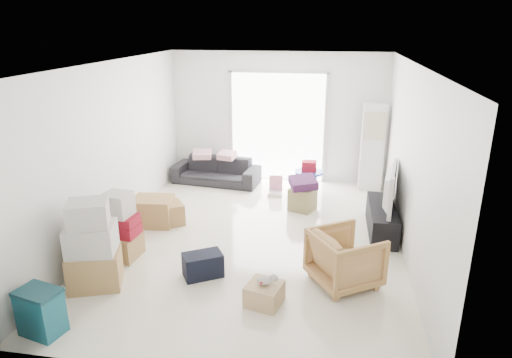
{
  "coord_description": "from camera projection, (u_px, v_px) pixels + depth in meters",
  "views": [
    {
      "loc": [
        1.09,
        -6.42,
        3.24
      ],
      "look_at": [
        -0.0,
        0.2,
        0.93
      ],
      "focal_mm": 32.0,
      "sensor_mm": 36.0,
      "label": 1
    }
  ],
  "objects": [
    {
      "name": "sofa",
      "position": [
        216.0,
        167.0,
        9.62
      ],
      "size": [
        1.87,
        0.75,
        0.71
      ],
      "primitive_type": "imported",
      "rotation": [
        0.0,
        0.0,
        -0.12
      ],
      "color": "#222227",
      "rests_on": "room_shell"
    },
    {
      "name": "armchair",
      "position": [
        345.0,
        256.0,
        5.86
      ],
      "size": [
        1.04,
        1.05,
        0.8
      ],
      "primitive_type": "imported",
      "rotation": [
        0.0,
        0.0,
        2.14
      ],
      "color": "tan",
      "rests_on": "room_shell"
    },
    {
      "name": "pillow_left",
      "position": [
        202.0,
        147.0,
        9.52
      ],
      "size": [
        0.45,
        0.39,
        0.13
      ],
      "primitive_type": "cube",
      "rotation": [
        0.0,
        0.0,
        0.21
      ],
      "color": "#C28D98",
      "rests_on": "sofa"
    },
    {
      "name": "box_stack_b",
      "position": [
        120.0,
        230.0,
        6.53
      ],
      "size": [
        0.56,
        0.53,
        0.99
      ],
      "rotation": [
        0.0,
        0.0,
        -0.13
      ],
      "color": "#A8814C",
      "rests_on": "room_shell"
    },
    {
      "name": "duffel_bag",
      "position": [
        203.0,
        265.0,
        6.11
      ],
      "size": [
        0.6,
        0.52,
        0.33
      ],
      "primitive_type": "cube",
      "rotation": [
        0.0,
        0.0,
        0.53
      ],
      "color": "black",
      "rests_on": "room_shell"
    },
    {
      "name": "storage_bins",
      "position": [
        41.0,
        312.0,
        4.95
      ],
      "size": [
        0.53,
        0.43,
        0.54
      ],
      "rotation": [
        0.0,
        0.0,
        -0.25
      ],
      "color": "#125364",
      "rests_on": "room_shell"
    },
    {
      "name": "kids_table",
      "position": [
        309.0,
        171.0,
        8.95
      ],
      "size": [
        0.55,
        0.55,
        0.68
      ],
      "rotation": [
        0.0,
        0.0,
        0.3
      ],
      "color": "#1138AD",
      "rests_on": "room_shell"
    },
    {
      "name": "wood_crate",
      "position": [
        264.0,
        294.0,
        5.51
      ],
      "size": [
        0.49,
        0.49,
        0.27
      ],
      "primitive_type": "cube",
      "rotation": [
        0.0,
        0.0,
        -0.26
      ],
      "color": "tan",
      "rests_on": "room_shell"
    },
    {
      "name": "ac_tower",
      "position": [
        372.0,
        148.0,
        9.1
      ],
      "size": [
        0.45,
        0.3,
        1.75
      ],
      "primitive_type": "cube",
      "color": "silver",
      "rests_on": "room_shell"
    },
    {
      "name": "sliding_door",
      "position": [
        278.0,
        123.0,
        9.59
      ],
      "size": [
        2.1,
        0.04,
        2.33
      ],
      "color": "white",
      "rests_on": "room_shell"
    },
    {
      "name": "box_stack_a",
      "position": [
        93.0,
        249.0,
        5.78
      ],
      "size": [
        0.78,
        0.71,
        1.17
      ],
      "rotation": [
        0.0,
        0.0,
        0.25
      ],
      "color": "#A8814C",
      "rests_on": "room_shell"
    },
    {
      "name": "tv_console",
      "position": [
        382.0,
        219.0,
        7.37
      ],
      "size": [
        0.41,
        1.36,
        0.45
      ],
      "primitive_type": "cube",
      "color": "black",
      "rests_on": "room_shell"
    },
    {
      "name": "toy_walker",
      "position": [
        275.0,
        190.0,
        9.04
      ],
      "size": [
        0.3,
        0.27,
        0.38
      ],
      "rotation": [
        0.0,
        0.0,
        0.07
      ],
      "color": "silver",
      "rests_on": "room_shell"
    },
    {
      "name": "blanket",
      "position": [
        303.0,
        185.0,
        8.19
      ],
      "size": [
        0.57,
        0.57,
        0.14
      ],
      "primitive_type": "cube",
      "rotation": [
        0.0,
        0.0,
        0.3
      ],
      "color": "#4F2051",
      "rests_on": "ottoman"
    },
    {
      "name": "loose_box",
      "position": [
        170.0,
        213.0,
        7.71
      ],
      "size": [
        0.6,
        0.6,
        0.36
      ],
      "primitive_type": "cube",
      "rotation": [
        0.0,
        0.0,
        0.59
      ],
      "color": "#A8814C",
      "rests_on": "room_shell"
    },
    {
      "name": "ottoman",
      "position": [
        303.0,
        199.0,
        8.28
      ],
      "size": [
        0.54,
        0.54,
        0.41
      ],
      "primitive_type": "cube",
      "rotation": [
        0.0,
        0.0,
        -0.37
      ],
      "color": "#978957",
      "rests_on": "room_shell"
    },
    {
      "name": "box_stack_c",
      "position": [
        153.0,
        211.0,
        7.68
      ],
      "size": [
        0.7,
        0.6,
        0.47
      ],
      "rotation": [
        0.0,
        0.0,
        0.08
      ],
      "color": "#A8814C",
      "rests_on": "room_shell"
    },
    {
      "name": "television",
      "position": [
        383.0,
        202.0,
        7.27
      ],
      "size": [
        0.84,
        1.24,
        0.15
      ],
      "primitive_type": "imported",
      "rotation": [
        0.0,
        0.0,
        1.41
      ],
      "color": "black",
      "rests_on": "tv_console"
    },
    {
      "name": "pillow_right",
      "position": [
        227.0,
        148.0,
        9.45
      ],
      "size": [
        0.45,
        0.39,
        0.13
      ],
      "primitive_type": "cube",
      "rotation": [
        0.0,
        0.0,
        -0.24
      ],
      "color": "#C28D98",
      "rests_on": "sofa"
    },
    {
      "name": "room_shell",
      "position": [
        254.0,
        157.0,
        6.78
      ],
      "size": [
        4.98,
        6.48,
        3.18
      ],
      "color": "white",
      "rests_on": "ground"
    },
    {
      "name": "plush_bunny",
      "position": [
        267.0,
        280.0,
        5.45
      ],
      "size": [
        0.25,
        0.15,
        0.13
      ],
      "rotation": [
        0.0,
        0.0,
        0.47
      ],
      "color": "#B2ADA8",
      "rests_on": "wood_crate"
    }
  ]
}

